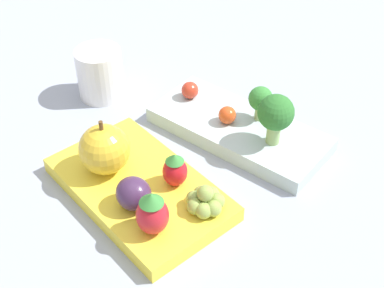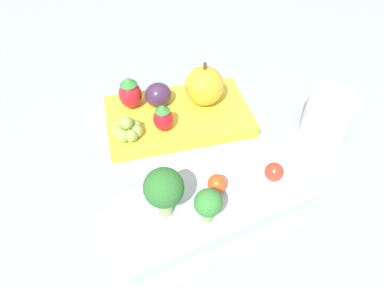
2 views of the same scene
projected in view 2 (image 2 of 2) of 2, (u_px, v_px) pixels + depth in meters
name	position (u px, v px, depth m)	size (l,w,h in m)	color
ground_plane	(200.00, 161.00, 0.45)	(4.00, 4.00, 0.00)	#939EB2
bento_box_savoury	(209.00, 203.00, 0.39)	(0.23, 0.13, 0.02)	silver
bento_box_fruit	(178.00, 116.00, 0.49)	(0.21, 0.13, 0.02)	yellow
broccoli_floret_0	(208.00, 204.00, 0.34)	(0.03, 0.03, 0.05)	#93B770
broccoli_floret_1	(164.00, 189.00, 0.34)	(0.04, 0.04, 0.06)	#93B770
cherry_tomato_0	(274.00, 172.00, 0.40)	(0.02, 0.02, 0.02)	red
cherry_tomato_1	(213.00, 185.00, 0.38)	(0.02, 0.02, 0.02)	#DB4C1E
apple	(204.00, 86.00, 0.48)	(0.06, 0.06, 0.07)	gold
strawberry_0	(163.00, 118.00, 0.45)	(0.03, 0.03, 0.04)	red
strawberry_1	(130.00, 93.00, 0.48)	(0.03, 0.03, 0.05)	red
plum	(158.00, 95.00, 0.49)	(0.04, 0.04, 0.03)	#42284C
grape_cluster	(128.00, 129.00, 0.45)	(0.04, 0.04, 0.03)	#8EA84C
drinking_cup	(327.00, 117.00, 0.45)	(0.06, 0.06, 0.07)	white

